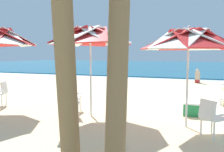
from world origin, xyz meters
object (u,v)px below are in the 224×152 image
(plastic_chair_2, at_px, (71,96))
(beachgoer_seated, at_px, (197,78))
(beach_umbrella_0, at_px, (189,40))
(plastic_chair_0, at_px, (211,116))
(plastic_chair_1, at_px, (71,100))
(cooler_box, at_px, (192,109))
(beach_umbrella_1, at_px, (90,37))
(plastic_chair_4, at_px, (1,92))

(plastic_chair_2, distance_m, beachgoer_seated, 10.07)
(beach_umbrella_0, xyz_separation_m, plastic_chair_0, (0.54, -0.60, -1.71))
(plastic_chair_0, xyz_separation_m, plastic_chair_1, (-3.83, 0.51, 0.00))
(plastic_chair_2, xyz_separation_m, cooler_box, (3.75, 0.66, -0.30))
(beach_umbrella_0, xyz_separation_m, cooler_box, (0.13, 1.17, -2.00))
(beach_umbrella_0, distance_m, cooler_box, 2.32)
(beach_umbrella_1, height_order, plastic_chair_4, beach_umbrella_1)
(beachgoer_seated, bearing_deg, plastic_chair_2, -113.78)
(beachgoer_seated, bearing_deg, beach_umbrella_0, -92.58)
(plastic_chair_1, distance_m, plastic_chair_4, 3.17)
(beach_umbrella_1, height_order, plastic_chair_2, beach_umbrella_1)
(plastic_chair_0, height_order, plastic_chair_2, same)
(plastic_chair_0, bearing_deg, plastic_chair_2, 165.03)
(plastic_chair_1, distance_m, beachgoer_seated, 10.50)
(beach_umbrella_0, xyz_separation_m, plastic_chair_4, (-6.42, 0.37, -1.71))
(plastic_chair_4, distance_m, cooler_box, 6.61)
(beach_umbrella_1, bearing_deg, cooler_box, 19.17)
(beach_umbrella_0, height_order, beach_umbrella_1, beach_umbrella_1)
(plastic_chair_0, relative_size, beachgoer_seated, 0.94)
(beach_umbrella_1, relative_size, plastic_chair_1, 3.16)
(plastic_chair_2, bearing_deg, plastic_chair_1, -61.49)
(plastic_chair_0, height_order, beachgoer_seated, beachgoer_seated)
(plastic_chair_1, xyz_separation_m, plastic_chair_4, (-3.13, 0.46, 0.00))
(plastic_chair_0, height_order, beach_umbrella_1, beach_umbrella_1)
(beach_umbrella_0, relative_size, plastic_chair_4, 2.97)
(cooler_box, bearing_deg, plastic_chair_2, -170.01)
(beach_umbrella_1, bearing_deg, beach_umbrella_0, -3.47)
(plastic_chair_4, xyz_separation_m, beachgoer_seated, (6.86, 9.35, -0.20))
(beach_umbrella_0, bearing_deg, beachgoer_seated, 87.42)
(beach_umbrella_1, distance_m, cooler_box, 3.74)
(plastic_chair_2, distance_m, plastic_chair_4, 2.81)
(plastic_chair_4, bearing_deg, plastic_chair_0, -7.96)
(plastic_chair_0, bearing_deg, beach_umbrella_1, 166.80)
(beach_umbrella_0, xyz_separation_m, plastic_chair_2, (-3.62, 0.51, -1.71))
(plastic_chair_2, bearing_deg, beach_umbrella_0, -7.99)
(beach_umbrella_0, bearing_deg, plastic_chair_4, 176.71)
(beach_umbrella_1, relative_size, cooler_box, 5.47)
(plastic_chair_4, relative_size, cooler_box, 1.73)
(plastic_chair_4, height_order, cooler_box, plastic_chair_4)
(plastic_chair_4, height_order, beachgoer_seated, beachgoer_seated)
(plastic_chair_0, bearing_deg, beachgoer_seated, 90.57)
(beach_umbrella_0, relative_size, plastic_chair_0, 2.97)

